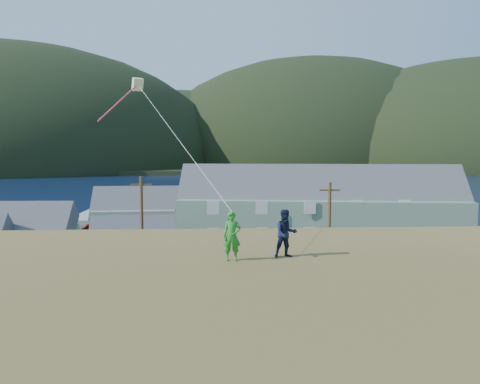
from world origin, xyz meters
name	(u,v)px	position (x,y,z in m)	size (l,w,h in m)	color
ground	(184,298)	(0.00, 0.00, 0.00)	(900.00, 900.00, 0.00)	#0A1638
grass_strip	(182,306)	(0.00, -2.00, 0.05)	(110.00, 8.00, 0.10)	#4C3D19
waterfront_lot	(194,249)	(0.00, 17.00, 0.06)	(72.00, 36.00, 0.12)	#28282B
wharf	(162,216)	(-6.00, 40.00, 0.45)	(26.00, 14.00, 0.90)	gray
far_shore	(212,163)	(0.00, 330.00, 1.00)	(900.00, 320.00, 2.00)	black
far_hills	(265,164)	(35.59, 279.38, 2.00)	(760.00, 265.00, 143.00)	black
lodge	(319,208)	(14.08, 18.43, 4.28)	(32.42, 12.94, 11.09)	slate
shed_palegreen_near	(20,236)	(-16.22, 11.31, 2.67)	(9.93, 6.45, 7.09)	gray
shed_white	(133,246)	(-4.97, 7.83, 2.30)	(7.90, 5.60, 5.95)	beige
shed_palegreen_far	(139,213)	(-7.21, 25.05, 2.90)	(11.58, 6.97, 7.62)	slate
utility_poles	(121,235)	(-4.77, 1.50, 4.43)	(32.21, 0.24, 8.89)	#47331E
parked_cars	(118,235)	(-9.08, 21.31, 0.87)	(24.54, 12.27, 1.58)	#A2A2A7
kite_flyer_green	(232,236)	(2.84, -18.76, 7.99)	(0.58, 0.38, 1.58)	#238126
kite_flyer_navy	(286,233)	(4.64, -18.36, 7.99)	(0.77, 0.60, 1.59)	#131834
kite_rig	(136,88)	(-1.17, -12.29, 13.47)	(2.63, 3.69, 9.26)	beige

